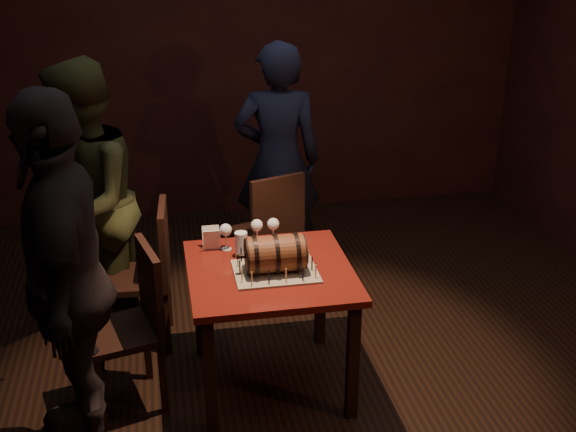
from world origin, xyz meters
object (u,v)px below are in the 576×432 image
at_px(chair_left_rear, 150,268).
at_px(wine_glass_left, 226,231).
at_px(barrel_cake, 275,254).
at_px(wine_glass_mid, 257,227).
at_px(person_left_front, 66,281).
at_px(wine_glass_right, 273,225).
at_px(chair_back, 271,228).
at_px(pub_table, 270,286).
at_px(person_back, 278,161).
at_px(chair_left_front, 135,318).
at_px(pint_of_ale, 241,245).
at_px(person_left_rear, 84,204).

bearing_deg(chair_left_rear, wine_glass_left, -33.99).
distance_m(barrel_cake, wine_glass_mid, 0.37).
xyz_separation_m(wine_glass_mid, person_left_front, (-1.01, -0.63, 0.07)).
xyz_separation_m(wine_glass_right, chair_back, (0.11, 0.74, -0.35)).
height_order(pub_table, wine_glass_mid, wine_glass_mid).
distance_m(pub_table, wine_glass_left, 0.42).
relative_size(chair_back, chair_left_rear, 1.00).
bearing_deg(wine_glass_left, wine_glass_right, 6.49).
distance_m(chair_left_rear, person_back, 1.33).
xyz_separation_m(wine_glass_mid, chair_left_front, (-0.73, -0.33, -0.34)).
relative_size(wine_glass_left, person_back, 0.09).
relative_size(barrel_cake, wine_glass_left, 2.30).
bearing_deg(pint_of_ale, chair_left_front, -163.19).
height_order(chair_back, chair_left_front, same).
distance_m(wine_glass_left, chair_left_rear, 0.65).
bearing_deg(person_left_front, pub_table, 105.16).
bearing_deg(pint_of_ale, person_left_rear, 145.26).
xyz_separation_m(wine_glass_right, pint_of_ale, (-0.21, -0.14, -0.05)).
relative_size(wine_glass_right, chair_left_rear, 0.17).
height_order(wine_glass_right, chair_left_rear, chair_left_rear).
distance_m(chair_left_front, person_left_rear, 0.93).
distance_m(barrel_cake, pint_of_ale, 0.28).
bearing_deg(wine_glass_left, chair_back, 63.08).
relative_size(person_left_rear, person_left_front, 0.95).
bearing_deg(chair_back, pub_table, -99.69).
relative_size(pint_of_ale, chair_left_rear, 0.16).
relative_size(pub_table, person_left_rear, 0.50).
bearing_deg(chair_left_front, wine_glass_left, 28.72).
bearing_deg(pint_of_ale, wine_glass_right, 34.39).
bearing_deg(person_back, wine_glass_mid, 80.58).
bearing_deg(person_left_rear, person_left_front, 8.41).
relative_size(pub_table, wine_glass_right, 5.59).
bearing_deg(chair_back, wine_glass_mid, -105.52).
bearing_deg(person_left_front, person_back, 141.36).
bearing_deg(person_left_front, chair_left_rear, 156.15).
relative_size(pub_table, person_back, 0.51).
xyz_separation_m(wine_glass_left, chair_left_front, (-0.54, -0.30, -0.35)).
bearing_deg(pint_of_ale, barrel_cake, -55.31).
distance_m(barrel_cake, person_left_front, 1.09).
xyz_separation_m(chair_left_rear, person_back, (0.96, 0.86, 0.35)).
xyz_separation_m(wine_glass_left, wine_glass_right, (0.28, 0.03, 0.00)).
bearing_deg(barrel_cake, chair_back, 81.82).
bearing_deg(person_left_front, chair_left_front, 135.58).
xyz_separation_m(barrel_cake, person_left_rear, (-1.05, 0.85, 0.03)).
bearing_deg(person_left_front, wine_glass_left, 124.52).
bearing_deg(barrel_cake, wine_glass_left, 124.44).
xyz_separation_m(wine_glass_right, person_back, (0.22, 1.13, 0.01)).
distance_m(wine_glass_left, person_back, 1.27).
bearing_deg(barrel_cake, chair_left_rear, 136.79).
bearing_deg(wine_glass_left, person_left_rear, 148.14).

